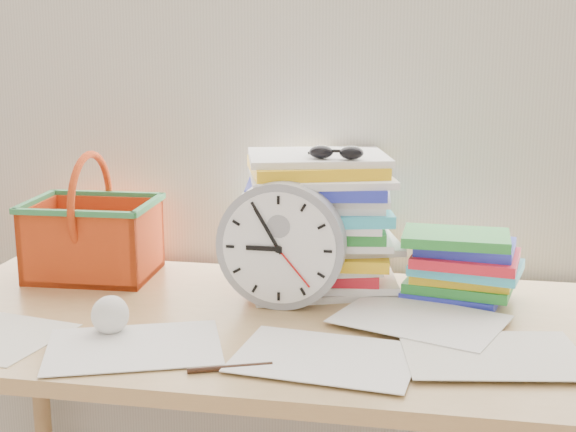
% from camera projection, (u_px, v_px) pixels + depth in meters
% --- Properties ---
extents(curtain, '(2.40, 0.01, 2.50)m').
position_uv_depth(curtain, '(295.00, 32.00, 1.82)').
color(curtain, beige).
rests_on(curtain, room_shell).
extents(desk, '(1.40, 0.70, 0.75)m').
position_uv_depth(desk, '(261.00, 354.00, 1.60)').
color(desk, tan).
rests_on(desk, ground).
extents(paper_stack, '(0.39, 0.34, 0.30)m').
position_uv_depth(paper_stack, '(317.00, 222.00, 1.75)').
color(paper_stack, white).
rests_on(paper_stack, desk).
extents(clock, '(0.26, 0.05, 0.26)m').
position_uv_depth(clock, '(281.00, 245.00, 1.62)').
color(clock, gray).
rests_on(clock, desk).
extents(sunglasses, '(0.13, 0.11, 0.03)m').
position_uv_depth(sunglasses, '(336.00, 152.00, 1.65)').
color(sunglasses, black).
rests_on(sunglasses, paper_stack).
extents(book_stack, '(0.28, 0.23, 0.15)m').
position_uv_depth(book_stack, '(460.00, 266.00, 1.67)').
color(book_stack, white).
rests_on(book_stack, desk).
extents(basket, '(0.29, 0.23, 0.28)m').
position_uv_depth(basket, '(92.00, 216.00, 1.83)').
color(basket, '#E34A16').
rests_on(basket, desk).
extents(crumpled_ball, '(0.07, 0.07, 0.07)m').
position_uv_depth(crumpled_ball, '(110.00, 314.00, 1.50)').
color(crumpled_ball, white).
rests_on(crumpled_ball, desk).
extents(pen, '(0.14, 0.06, 0.01)m').
position_uv_depth(pen, '(230.00, 368.00, 1.34)').
color(pen, black).
rests_on(pen, desk).
extents(scattered_papers, '(1.26, 0.42, 0.02)m').
position_uv_depth(scattered_papers, '(261.00, 315.00, 1.58)').
color(scattered_papers, white).
rests_on(scattered_papers, desk).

